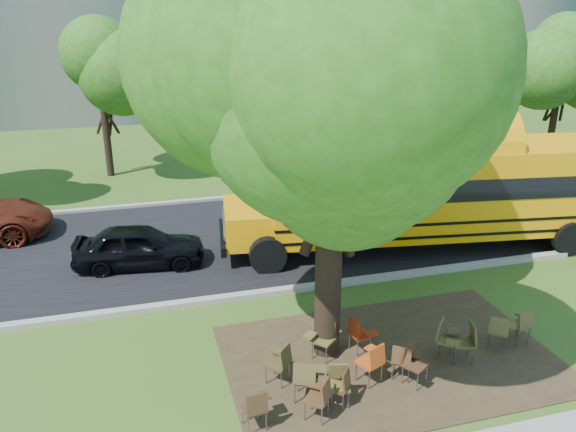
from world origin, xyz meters
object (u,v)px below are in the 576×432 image
object	(u,v)px
chair_7	(500,329)
chair_5	(413,361)
chair_12	(445,336)
chair_11	(373,359)
school_bus	(455,188)
chair_14	(341,383)
chair_4	(403,358)
chair_10	(359,332)
chair_2	(320,395)
black_car	(139,246)
chair_9	(323,335)
chair_13	(522,323)
chair_3	(338,381)
main_tree	(333,109)
chair_6	(466,338)
chair_8	(280,360)
chair_1	(307,377)
chair_0	(256,406)

from	to	relation	value
chair_7	chair_5	bearing A→B (deg)	-129.99
chair_12	chair_11	bearing A→B (deg)	-38.22
school_bus	chair_14	bearing A→B (deg)	-125.82
chair_4	chair_10	xyz separation A→B (m)	(-0.49, 1.12, 0.01)
chair_2	school_bus	bearing A→B (deg)	-4.77
chair_5	black_car	bearing A→B (deg)	-85.84
chair_11	chair_14	xyz separation A→B (m)	(-0.84, -0.45, -0.08)
chair_9	chair_13	bearing A→B (deg)	-140.64
chair_4	chair_9	bearing A→B (deg)	171.40
chair_3	chair_12	size ratio (longest dim) A/B	0.89
main_tree	chair_7	xyz separation A→B (m)	(3.65, -0.96, -4.78)
chair_10	main_tree	bearing A→B (deg)	-120.93
chair_6	chair_8	xyz separation A→B (m)	(-3.95, 0.34, -0.03)
chair_3	chair_7	bearing A→B (deg)	-155.70
chair_9	chair_5	bearing A→B (deg)	-176.21
chair_11	black_car	distance (m)	8.13
main_tree	chair_14	distance (m)	5.14
school_bus	chair_14	distance (m)	9.00
chair_1	chair_9	size ratio (longest dim) A/B	1.06
chair_0	chair_6	world-z (taller)	chair_6
chair_7	school_bus	bearing A→B (deg)	105.66
chair_2	chair_4	bearing A→B (deg)	-31.94
chair_1	chair_4	bearing A→B (deg)	29.03
chair_13	chair_8	bearing A→B (deg)	171.54
chair_5	chair_0	bearing A→B (deg)	-23.11
chair_10	chair_3	bearing A→B (deg)	-46.12
chair_7	chair_12	distance (m)	1.32
chair_4	chair_8	bearing A→B (deg)	-158.92
main_tree	chair_13	bearing A→B (deg)	-11.39
chair_7	black_car	world-z (taller)	black_car
chair_0	chair_5	world-z (taller)	chair_5
chair_6	chair_2	bearing A→B (deg)	121.80
chair_3	chair_9	distance (m)	1.53
school_bus	chair_10	distance (m)	7.26
chair_6	chair_11	world-z (taller)	chair_6
chair_4	black_car	bearing A→B (deg)	159.74
chair_2	chair_1	bearing A→B (deg)	49.65
main_tree	chair_13	distance (m)	6.48
school_bus	chair_13	distance (m)	5.90
chair_4	chair_6	bearing A→B (deg)	43.11
chair_6	chair_10	distance (m)	2.23
chair_3	chair_4	size ratio (longest dim) A/B	0.97
chair_4	chair_7	world-z (taller)	chair_7
chair_6	chair_13	distance (m)	1.62
main_tree	chair_5	size ratio (longest dim) A/B	10.13
chair_7	chair_12	size ratio (longest dim) A/B	0.95
chair_2	chair_14	xyz separation A→B (m)	(0.50, 0.26, -0.03)
chair_6	chair_3	bearing A→B (deg)	118.04
chair_3	chair_14	distance (m)	0.07
chair_2	chair_10	world-z (taller)	chair_2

